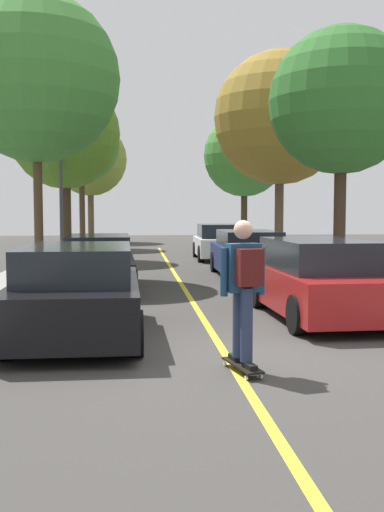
{
  "coord_description": "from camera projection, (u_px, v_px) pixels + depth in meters",
  "views": [
    {
      "loc": [
        -1.23,
        -7.99,
        1.99
      ],
      "look_at": [
        0.02,
        5.31,
        0.97
      ],
      "focal_mm": 42.58,
      "sensor_mm": 36.0,
      "label": 1
    }
  ],
  "objects": [
    {
      "name": "streetlamp",
      "position": [
        61.0,
        176.0,
        21.78
      ],
      "size": [
        0.36,
        0.24,
        5.36
      ],
      "color": "#38383D",
      "rests_on": "sidewalk_left"
    },
    {
      "name": "parked_car_right_far",
      "position": [
        219.0,
        242.0,
        24.38
      ],
      "size": [
        1.98,
        4.05,
        1.42
      ],
      "color": "white",
      "rests_on": "ground"
    },
    {
      "name": "street_tree_right_far",
      "position": [
        244.0,
        156.0,
        28.56
      ],
      "size": [
        3.86,
        3.86,
        6.33
      ],
      "color": "#3D2D1E",
      "rests_on": "sidewalk_right"
    },
    {
      "name": "parked_car_left_nearest",
      "position": [
        77.0,
        292.0,
        9.44
      ],
      "size": [
        2.01,
        4.15,
        1.43
      ],
      "color": "black",
      "rests_on": "ground"
    },
    {
      "name": "ground",
      "position": [
        227.0,
        357.0,
        8.19
      ],
      "size": [
        80.0,
        80.0,
        0.0
      ],
      "primitive_type": "plane",
      "color": "#3D3A38"
    },
    {
      "name": "street_tree_right_near",
      "position": [
        280.0,
        118.0,
        21.52
      ],
      "size": [
        4.72,
        4.72,
        7.47
      ],
      "color": "brown",
      "rests_on": "sidewalk_right"
    },
    {
      "name": "parked_car_left_near",
      "position": [
        99.0,
        263.0,
        15.03
      ],
      "size": [
        1.92,
        4.3,
        1.36
      ],
      "color": "black",
      "rests_on": "ground"
    },
    {
      "name": "street_tree_left_nearest",
      "position": [
        36.0,
        78.0,
        16.74
      ],
      "size": [
        4.65,
        4.65,
        7.81
      ],
      "color": "#4C3823",
      "rests_on": "sidewalk_left"
    },
    {
      "name": "parked_car_right_nearest",
      "position": [
        319.0,
        280.0,
        11.11
      ],
      "size": [
        1.98,
        4.17,
        1.44
      ],
      "color": "maroon",
      "rests_on": "ground"
    },
    {
      "name": "center_line",
      "position": [
        197.0,
        309.0,
        12.16
      ],
      "size": [
        0.12,
        39.2,
        0.01
      ],
      "primitive_type": "cube",
      "color": "gold",
      "rests_on": "ground"
    },
    {
      "name": "street_tree_right_nearest",
      "position": [
        342.0,
        102.0,
        15.11
      ],
      "size": [
        3.64,
        3.64,
        6.38
      ],
      "color": "#3D2D1E",
      "rests_on": "sidewalk_right"
    },
    {
      "name": "skateboard",
      "position": [
        242.0,
        365.0,
        7.42
      ],
      "size": [
        0.4,
        0.87,
        0.1
      ],
      "color": "black",
      "rests_on": "ground"
    },
    {
      "name": "skateboarder",
      "position": [
        244.0,
        283.0,
        7.31
      ],
      "size": [
        0.59,
        0.7,
        1.76
      ],
      "color": "black",
      "rests_on": "skateboard"
    },
    {
      "name": "parked_car_right_near",
      "position": [
        248.0,
        254.0,
        18.06
      ],
      "size": [
        2.01,
        4.45,
        1.37
      ],
      "color": "navy",
      "rests_on": "ground"
    },
    {
      "name": "street_tree_left_near",
      "position": [
        65.0,
        134.0,
        23.53
      ],
      "size": [
        4.29,
        4.29,
        6.96
      ],
      "color": "#3D2D1E",
      "rests_on": "sidewalk_left"
    },
    {
      "name": "street_tree_left_far",
      "position": [
        81.0,
        144.0,
        30.87
      ],
      "size": [
        3.89,
        3.89,
        7.14
      ],
      "color": "#3D2D1E",
      "rests_on": "sidewalk_left"
    },
    {
      "name": "street_tree_left_farthest",
      "position": [
        90.0,
        160.0,
        37.01
      ],
      "size": [
        4.45,
        4.45,
        7.16
      ],
      "color": "brown",
      "rests_on": "sidewalk_left"
    }
  ]
}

